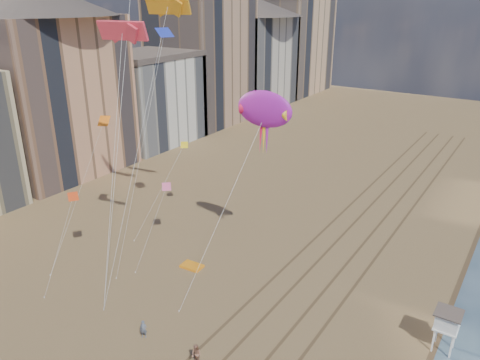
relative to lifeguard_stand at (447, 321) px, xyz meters
name	(u,v)px	position (x,y,z in m)	size (l,w,h in m)	color
tracks	(327,268)	(-12.73, 6.13, -2.81)	(7.68, 120.00, 0.01)	brown
buildings	(184,63)	(-61.02, 41.72, 10.73)	(34.72, 131.35, 29.00)	#C6B284
lifeguard_stand	(447,321)	(0.00, 0.00, 0.00)	(2.03, 2.03, 3.66)	white
grounded_kite	(192,266)	(-24.70, -1.54, -2.69)	(2.26, 1.44, 0.26)	orange
show_kite	(264,110)	(-18.89, 3.02, 13.95)	(5.14, 6.12, 20.16)	#A519A5
kite_flyer_a	(144,329)	(-21.22, -12.23, -2.01)	(0.59, 0.39, 1.63)	slate
kite_flyer_b	(196,355)	(-15.65, -12.18, -1.94)	(0.85, 0.67, 1.76)	#9A654E
small_kites	(138,122)	(-31.89, -0.57, 11.66)	(10.30, 15.69, 16.75)	orange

